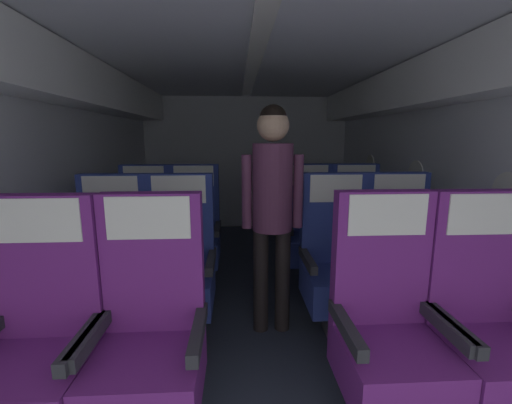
{
  "coord_description": "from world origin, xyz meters",
  "views": [
    {
      "loc": [
        -0.15,
        0.23,
        1.41
      ],
      "look_at": [
        0.02,
        3.12,
        0.86
      ],
      "focal_mm": 23.5,
      "sensor_mm": 36.0,
      "label": 1
    }
  ],
  "objects_px": {
    "seat_c_left_aisle": "(194,235)",
    "seat_c_right_window": "(309,233)",
    "seat_a_left_window": "(40,348)",
    "seat_a_right_aisle": "(486,332)",
    "seat_c_left_window": "(145,236)",
    "seat_a_right_window": "(388,333)",
    "seat_c_right_aisle": "(356,232)",
    "seat_b_left_window": "(112,270)",
    "seat_a_left_aisle": "(150,341)",
    "seat_b_left_aisle": "(180,269)",
    "seat_b_right_aisle": "(399,265)",
    "seat_b_right_window": "(336,266)",
    "flight_attendant": "(272,196)"
  },
  "relations": [
    {
      "from": "seat_a_right_aisle",
      "to": "seat_b_left_aisle",
      "type": "xyz_separation_m",
      "value": [
        -1.61,
        0.89,
        0.0
      ]
    },
    {
      "from": "seat_b_left_window",
      "to": "seat_a_right_window",
      "type": "bearing_deg",
      "value": -28.54
    },
    {
      "from": "seat_c_left_aisle",
      "to": "seat_c_right_aisle",
      "type": "bearing_deg",
      "value": -0.26
    },
    {
      "from": "seat_a_right_window",
      "to": "seat_b_right_aisle",
      "type": "relative_size",
      "value": 1.0
    },
    {
      "from": "seat_b_left_aisle",
      "to": "seat_b_right_aisle",
      "type": "xyz_separation_m",
      "value": [
        1.61,
        -0.01,
        0.0
      ]
    },
    {
      "from": "seat_b_left_aisle",
      "to": "seat_c_left_aisle",
      "type": "bearing_deg",
      "value": 90.17
    },
    {
      "from": "seat_b_right_aisle",
      "to": "flight_attendant",
      "type": "height_order",
      "value": "flight_attendant"
    },
    {
      "from": "seat_b_left_aisle",
      "to": "seat_c_left_window",
      "type": "height_order",
      "value": "same"
    },
    {
      "from": "seat_c_left_aisle",
      "to": "seat_c_right_window",
      "type": "distance_m",
      "value": 1.13
    },
    {
      "from": "seat_b_right_window",
      "to": "flight_attendant",
      "type": "xyz_separation_m",
      "value": [
        -0.47,
        0.02,
        0.52
      ]
    },
    {
      "from": "seat_b_left_aisle",
      "to": "seat_c_right_aisle",
      "type": "height_order",
      "value": "same"
    },
    {
      "from": "seat_a_right_window",
      "to": "seat_b_right_window",
      "type": "height_order",
      "value": "same"
    },
    {
      "from": "seat_a_right_aisle",
      "to": "seat_a_right_window",
      "type": "height_order",
      "value": "same"
    },
    {
      "from": "seat_a_right_aisle",
      "to": "seat_b_right_aisle",
      "type": "bearing_deg",
      "value": 89.96
    },
    {
      "from": "seat_b_left_aisle",
      "to": "seat_b_right_aisle",
      "type": "bearing_deg",
      "value": -0.3
    },
    {
      "from": "seat_b_left_window",
      "to": "seat_b_right_window",
      "type": "relative_size",
      "value": 1.0
    },
    {
      "from": "seat_a_right_aisle",
      "to": "flight_attendant",
      "type": "bearing_deg",
      "value": 136.85
    },
    {
      "from": "seat_a_left_window",
      "to": "seat_b_left_window",
      "type": "distance_m",
      "value": 0.89
    },
    {
      "from": "seat_a_left_window",
      "to": "seat_a_right_window",
      "type": "height_order",
      "value": "same"
    },
    {
      "from": "seat_a_left_aisle",
      "to": "seat_a_right_window",
      "type": "relative_size",
      "value": 1.0
    },
    {
      "from": "seat_c_left_window",
      "to": "seat_c_right_window",
      "type": "relative_size",
      "value": 1.0
    },
    {
      "from": "seat_b_right_window",
      "to": "seat_b_right_aisle",
      "type": "bearing_deg",
      "value": 0.68
    },
    {
      "from": "seat_c_right_window",
      "to": "seat_c_left_aisle",
      "type": "bearing_deg",
      "value": -179.51
    },
    {
      "from": "seat_b_left_window",
      "to": "flight_attendant",
      "type": "relative_size",
      "value": 0.71
    },
    {
      "from": "seat_a_right_window",
      "to": "seat_c_right_aisle",
      "type": "xyz_separation_m",
      "value": [
        0.47,
        1.74,
        0.0
      ]
    },
    {
      "from": "seat_a_left_aisle",
      "to": "seat_c_right_aisle",
      "type": "xyz_separation_m",
      "value": [
        1.59,
        1.73,
        0.0
      ]
    },
    {
      "from": "seat_b_right_window",
      "to": "flight_attendant",
      "type": "height_order",
      "value": "flight_attendant"
    },
    {
      "from": "seat_a_right_aisle",
      "to": "seat_c_left_window",
      "type": "relative_size",
      "value": 1.0
    },
    {
      "from": "seat_c_right_aisle",
      "to": "seat_b_right_window",
      "type": "bearing_deg",
      "value": -117.89
    },
    {
      "from": "seat_c_left_window",
      "to": "flight_attendant",
      "type": "distance_m",
      "value": 1.52
    },
    {
      "from": "seat_a_right_window",
      "to": "seat_b_right_window",
      "type": "xyz_separation_m",
      "value": [
        0.0,
        0.86,
        0.0
      ]
    },
    {
      "from": "seat_a_right_aisle",
      "to": "seat_a_right_window",
      "type": "relative_size",
      "value": 1.0
    },
    {
      "from": "seat_a_right_window",
      "to": "seat_b_right_aisle",
      "type": "xyz_separation_m",
      "value": [
        0.48,
        0.87,
        0.0
      ]
    },
    {
      "from": "seat_a_left_aisle",
      "to": "seat_c_left_aisle",
      "type": "distance_m",
      "value": 1.74
    },
    {
      "from": "seat_a_right_aisle",
      "to": "seat_b_right_aisle",
      "type": "relative_size",
      "value": 1.0
    },
    {
      "from": "seat_a_right_aisle",
      "to": "seat_b_left_window",
      "type": "relative_size",
      "value": 1.0
    },
    {
      "from": "seat_b_left_window",
      "to": "seat_c_right_window",
      "type": "relative_size",
      "value": 1.0
    },
    {
      "from": "seat_a_right_window",
      "to": "seat_b_right_aisle",
      "type": "bearing_deg",
      "value": 60.92
    },
    {
      "from": "seat_a_right_aisle",
      "to": "flight_attendant",
      "type": "height_order",
      "value": "flight_attendant"
    },
    {
      "from": "seat_a_left_window",
      "to": "seat_a_right_aisle",
      "type": "height_order",
      "value": "same"
    },
    {
      "from": "seat_b_right_aisle",
      "to": "seat_a_left_aisle",
      "type": "bearing_deg",
      "value": -151.76
    },
    {
      "from": "seat_c_left_aisle",
      "to": "seat_c_right_window",
      "type": "xyz_separation_m",
      "value": [
        1.13,
        0.01,
        0.0
      ]
    },
    {
      "from": "seat_a_right_window",
      "to": "seat_c_left_window",
      "type": "distance_m",
      "value": 2.37
    },
    {
      "from": "seat_c_left_aisle",
      "to": "seat_c_right_aisle",
      "type": "xyz_separation_m",
      "value": [
        1.6,
        -0.01,
        0.0
      ]
    },
    {
      "from": "seat_a_right_aisle",
      "to": "seat_c_left_window",
      "type": "height_order",
      "value": "same"
    },
    {
      "from": "seat_c_right_aisle",
      "to": "seat_c_left_window",
      "type": "bearing_deg",
      "value": 179.89
    },
    {
      "from": "seat_c_left_window",
      "to": "seat_a_left_aisle",
      "type": "bearing_deg",
      "value": -74.47
    },
    {
      "from": "seat_c_left_window",
      "to": "seat_c_left_aisle",
      "type": "distance_m",
      "value": 0.47
    },
    {
      "from": "seat_b_right_aisle",
      "to": "seat_c_left_aisle",
      "type": "xyz_separation_m",
      "value": [
        -1.61,
        0.88,
        0.0
      ]
    },
    {
      "from": "seat_b_left_window",
      "to": "seat_a_left_window",
      "type": "bearing_deg",
      "value": -89.84
    }
  ]
}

